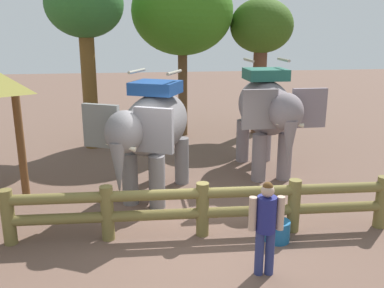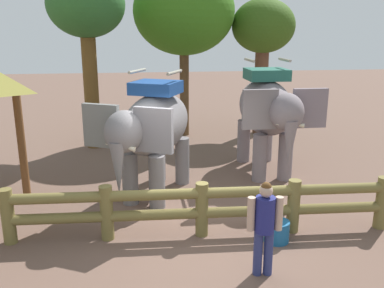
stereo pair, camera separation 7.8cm
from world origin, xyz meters
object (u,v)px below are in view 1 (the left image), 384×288
object	(u,v)px
tourist_woman_in_black	(266,222)
tree_back_center	(182,12)
elephant_center	(267,111)
tree_far_left	(261,31)
tree_far_right	(85,10)
log_fence	(203,205)
elephant_near_left	(153,128)
feed_bucket	(277,231)

from	to	relation	value
tourist_woman_in_black	tree_back_center	distance (m)	9.86
elephant_center	tree_far_left	distance (m)	4.91
tree_far_left	tree_far_right	xyz separation A→B (m)	(-5.93, -1.15, 0.63)
tourist_woman_in_black	tree_back_center	bearing A→B (deg)	91.48
log_fence	tourist_woman_in_black	xyz separation A→B (m)	(0.77, -1.44, 0.30)
elephant_center	tourist_woman_in_black	world-z (taller)	elephant_center
elephant_near_left	elephant_center	world-z (taller)	elephant_center
log_fence	elephant_center	xyz separation A→B (m)	(2.25, 3.36, 1.10)
feed_bucket	tree_far_right	bearing A→B (deg)	119.45
tree_back_center	feed_bucket	xyz separation A→B (m)	(0.81, -8.22, -4.12)
elephant_center	tourist_woman_in_black	size ratio (longest dim) A/B	2.24
tree_back_center	tree_far_right	size ratio (longest dim) A/B	1.06
elephant_near_left	elephant_center	xyz separation A→B (m)	(3.06, 1.30, 0.07)
elephant_center	tree_far_right	distance (m)	6.38
log_fence	tree_back_center	bearing A→B (deg)	86.13
log_fence	elephant_center	size ratio (longest dim) A/B	2.08
tree_back_center	tree_far_right	distance (m)	3.37
tree_far_left	feed_bucket	xyz separation A→B (m)	(-1.99, -8.14, -3.50)
log_fence	feed_bucket	world-z (taller)	log_fence
log_fence	tree_far_left	xyz separation A→B (m)	(3.32, 7.72, 3.09)
elephant_center	tree_far_left	xyz separation A→B (m)	(1.08, 4.36, 1.99)
elephant_center	tree_back_center	size ratio (longest dim) A/B	0.60
tree_back_center	feed_bucket	distance (m)	9.23
elephant_near_left	tree_far_left	xyz separation A→B (m)	(4.14, 5.66, 2.07)
tree_back_center	log_fence	bearing A→B (deg)	-93.87
tree_far_left	tree_far_right	distance (m)	6.08
elephant_near_left	elephant_center	bearing A→B (deg)	23.00
log_fence	tree_back_center	size ratio (longest dim) A/B	1.25
tree_far_left	tree_back_center	xyz separation A→B (m)	(-2.80, 0.09, 0.62)
tourist_woman_in_black	feed_bucket	world-z (taller)	tourist_woman_in_black
elephant_near_left	tree_back_center	bearing A→B (deg)	76.85
tourist_woman_in_black	feed_bucket	bearing A→B (deg)	61.05
tourist_woman_in_black	tree_far_right	size ratio (longest dim) A/B	0.28
elephant_center	tree_far_left	bearing A→B (deg)	76.11
tourist_woman_in_black	tree_back_center	size ratio (longest dim) A/B	0.27
feed_bucket	elephant_center	bearing A→B (deg)	76.45
elephant_center	tree_far_right	size ratio (longest dim) A/B	0.64
elephant_near_left	tourist_woman_in_black	xyz separation A→B (m)	(1.58, -3.50, -0.73)
elephant_near_left	tree_back_center	distance (m)	6.48
elephant_near_left	log_fence	bearing A→B (deg)	-68.48
log_fence	tree_back_center	world-z (taller)	tree_back_center
tree_far_left	tree_back_center	world-z (taller)	tree_back_center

